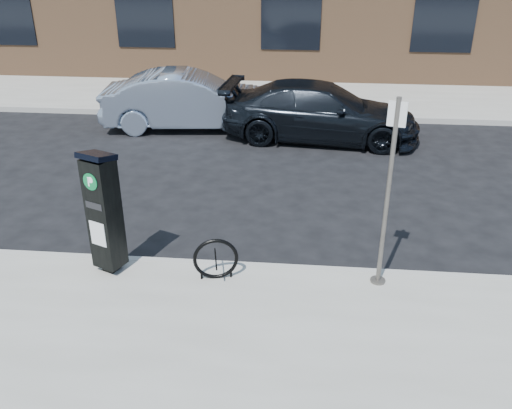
# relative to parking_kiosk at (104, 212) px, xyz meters

# --- Properties ---
(ground) EXTENTS (120.00, 120.00, 0.00)m
(ground) POSITION_rel_parking_kiosk_xyz_m (2.17, 0.35, -1.12)
(ground) COLOR black
(ground) RESTS_ON ground
(sidewalk_far) EXTENTS (60.00, 12.00, 0.15)m
(sidewalk_far) POSITION_rel_parking_kiosk_xyz_m (2.17, 14.35, -1.05)
(sidewalk_far) COLOR gray
(sidewalk_far) RESTS_ON ground
(curb_near) EXTENTS (60.00, 0.12, 0.16)m
(curb_near) POSITION_rel_parking_kiosk_xyz_m (2.17, 0.33, -1.05)
(curb_near) COLOR #9E9B93
(curb_near) RESTS_ON ground
(curb_far) EXTENTS (60.00, 0.12, 0.16)m
(curb_far) POSITION_rel_parking_kiosk_xyz_m (2.17, 8.37, -1.05)
(curb_far) COLOR #9E9B93
(curb_far) RESTS_ON ground
(parking_kiosk) EXTENTS (0.55, 0.52, 1.89)m
(parking_kiosk) POSITION_rel_parking_kiosk_xyz_m (0.00, 0.00, 0.00)
(parking_kiosk) COLOR black
(parking_kiosk) RESTS_ON sidewalk_near
(sign_pole) EXTENTS (0.23, 0.22, 2.72)m
(sign_pole) POSITION_rel_parking_kiosk_xyz_m (3.95, 0.05, 0.38)
(sign_pole) COLOR #524C48
(sign_pole) RESTS_ON sidewalk_near
(bike_rack) EXTENTS (0.65, 0.19, 0.66)m
(bike_rack) POSITION_rel_parking_kiosk_xyz_m (1.60, -0.08, -0.65)
(bike_rack) COLOR black
(bike_rack) RESTS_ON sidewalk_near
(car_silver) EXTENTS (4.74, 2.08, 1.51)m
(car_silver) POSITION_rel_parking_kiosk_xyz_m (-0.31, 7.36, -0.37)
(car_silver) COLOR #8E9EB5
(car_silver) RESTS_ON ground
(car_dark) EXTENTS (5.10, 2.45, 1.43)m
(car_dark) POSITION_rel_parking_kiosk_xyz_m (3.17, 6.76, -0.41)
(car_dark) COLOR black
(car_dark) RESTS_ON ground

